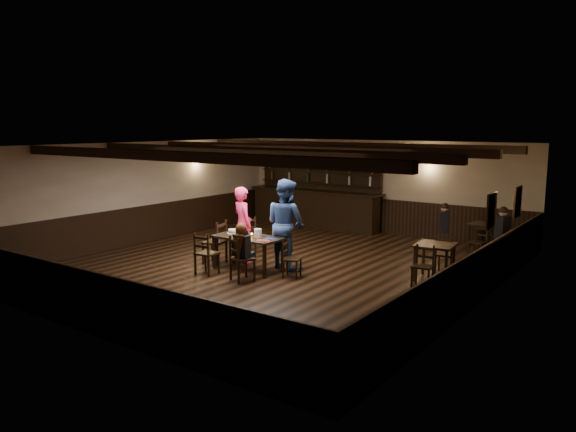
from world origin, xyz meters
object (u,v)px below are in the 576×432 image
Objects in this scene: chair_near_left at (204,251)px; bar_counter at (316,203)px; cake at (234,232)px; man_blue at (286,224)px; woman_pink at (243,225)px; dining_table at (248,240)px; chair_near_right at (239,255)px.

bar_counter is (-1.20, 6.21, 0.20)m from chair_near_left.
man_blue is at bearing 29.28° from cake.
man_blue reaches higher than chair_near_left.
man_blue is (1.12, 0.14, 0.12)m from woman_pink.
bar_counter is at bearing -52.47° from woman_pink.
chair_near_right is (0.42, -0.80, -0.12)m from dining_table.
chair_near_right is 0.53× the size of woman_pink.
woman_pink is at bearing -76.96° from bar_counter.
dining_table is 0.34× the size of bar_counter.
bar_counter is at bearing 100.96° from chair_near_left.
bar_counter reaches higher than man_blue.
bar_counter is at bearing -52.03° from man_blue.
woman_pink is (-0.57, 0.51, 0.21)m from dining_table.
chair_near_right reaches higher than dining_table.
chair_near_right is 1.28m from cake.
chair_near_right is at bearing 97.53° from man_blue.
man_blue reaches higher than woman_pink.
dining_table is 1.63× the size of chair_near_right.
chair_near_right is at bearing -71.06° from bar_counter.
cake reaches higher than dining_table.
chair_near_left is at bearing -177.80° from chair_near_right.
chair_near_left is 0.92m from chair_near_right.
woman_pink is 0.39× the size of bar_counter.
bar_counter is (-1.70, 5.37, 0.06)m from dining_table.
man_blue reaches higher than chair_near_right.
woman_pink is 0.45m from cake.
chair_near_left reaches higher than dining_table.
chair_near_left is 1.39m from woman_pink.
cake is (0.02, 0.91, 0.27)m from chair_near_left.
chair_near_left is at bearing -120.71° from dining_table.
chair_near_left is 2.99× the size of cake.
chair_near_right is (0.92, 0.04, 0.02)m from chair_near_left.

